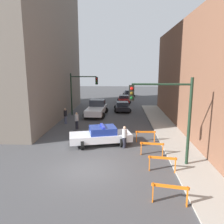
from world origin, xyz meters
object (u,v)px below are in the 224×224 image
Objects in this scene: parked_car_far at (129,93)px; pedestrian_sidewalk at (124,137)px; barrier_corner at (146,134)px; white_truck at (97,108)px; parked_car_mid at (124,99)px; pedestrian_crossing at (77,120)px; barrier_back at (152,147)px; traffic_light_far at (80,88)px; police_car at (101,135)px; pedestrian_corner at (65,116)px; parked_car_near at (122,106)px; barrier_front at (170,191)px; barrier_mid at (162,161)px; traffic_light_near at (170,108)px.

pedestrian_sidewalk is at bearing -96.71° from parked_car_far.
pedestrian_sidewalk is 2.22m from barrier_corner.
white_truck is 10.93m from parked_car_mid.
barrier_corner is (6.27, -3.47, -0.24)m from pedestrian_crossing.
white_truck is 13.59m from barrier_back.
white_truck is (2.08, -0.25, -2.49)m from traffic_light_far.
police_car reaches higher than barrier_corner.
pedestrian_corner and pedestrian_sidewalk have the same top height.
white_truck is at bearing -139.39° from parked_car_near.
traffic_light_far is 3.13× the size of pedestrian_corner.
pedestrian_crossing is at bearing 19.54° from police_car.
white_truck reaches higher than police_car.
traffic_light_far is 19.86m from barrier_front.
pedestrian_sidewalk is (3.38, -11.21, -0.04)m from white_truck.
barrier_back is at bearing -86.87° from barrier_corner.
barrier_mid is (2.12, -3.70, -0.24)m from pedestrian_sidewalk.
pedestrian_corner reaches higher than parked_car_near.
pedestrian_crossing is 6.69m from pedestrian_sidewalk.
parked_car_mid is at bearing 94.61° from barrier_mid.
parked_car_near is at bearing 132.45° from pedestrian_sidewalk.
white_truck is at bearing 110.26° from barrier_mid.
police_car is 5.89m from barrier_mid.
traffic_light_far is at bearing 83.53° from pedestrian_corner.
traffic_light_near reaches higher than pedestrian_sidewalk.
barrier_back is at bearing 115.65° from traffic_light_near.
barrier_mid is (7.58, -15.16, -2.78)m from traffic_light_far.
traffic_light_far is (-8.03, 14.31, -0.13)m from traffic_light_near.
barrier_front and barrier_corner have the same top height.
parked_car_far is 30.06m from pedestrian_sidewalk.
white_truck is 19.37m from parked_car_far.
pedestrian_sidewalk is 2.29m from barrier_back.
parked_car_far reaches higher than barrier_front.
pedestrian_corner is 15.91m from barrier_front.
police_car is 1.16× the size of parked_car_mid.
pedestrian_crossing is 1.04× the size of barrier_corner.
parked_car_far is (6.59, 18.58, -2.72)m from traffic_light_far.
barrier_back is (-0.06, 5.43, 0.00)m from barrier_front.
pedestrian_sidewalk is at bearing -126.62° from pedestrian_crossing.
white_truck is 3.44× the size of barrier_back.
barrier_mid and barrier_back have the same top height.
white_truck is at bearing 106.39° from barrier_front.
parked_car_far is at bearing 91.20° from barrier_front.
police_car is 1.13× the size of parked_car_far.
traffic_light_far reaches higher than parked_car_far.
white_truck reaches higher than barrier_corner.
barrier_mid is at bearing -85.24° from barrier_corner.
parked_car_near is 10.34m from pedestrian_crossing.
pedestrian_corner is at bearing 120.63° from barrier_front.
barrier_front is (6.48, -11.65, -0.24)m from pedestrian_crossing.
barrier_back is at bearing 90.62° from barrier_front.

